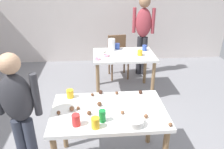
{
  "coord_description": "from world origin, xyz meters",
  "views": [
    {
      "loc": [
        -0.13,
        -2.11,
        2.06
      ],
      "look_at": [
        0.07,
        0.35,
        0.9
      ],
      "focal_mm": 35.07,
      "sensor_mm": 36.0,
      "label": 1
    }
  ],
  "objects_px": {
    "person_adult_far": "(143,29)",
    "mixing_bowl": "(134,122)",
    "dining_table_near": "(109,118)",
    "dining_table_far": "(124,60)",
    "soda_can": "(102,116)",
    "chair_far_table": "(118,54)",
    "pitcher_far": "(112,45)",
    "person_girl_near": "(19,109)"
  },
  "relations": [
    {
      "from": "person_adult_far",
      "to": "chair_far_table",
      "type": "bearing_deg",
      "value": -176.17
    },
    {
      "from": "soda_can",
      "to": "chair_far_table",
      "type": "bearing_deg",
      "value": 80.63
    },
    {
      "from": "person_adult_far",
      "to": "mixing_bowl",
      "type": "distance_m",
      "value": 2.81
    },
    {
      "from": "pitcher_far",
      "to": "person_adult_far",
      "type": "bearing_deg",
      "value": 37.96
    },
    {
      "from": "chair_far_table",
      "to": "person_girl_near",
      "type": "relative_size",
      "value": 0.61
    },
    {
      "from": "dining_table_far",
      "to": "pitcher_far",
      "type": "bearing_deg",
      "value": 131.63
    },
    {
      "from": "mixing_bowl",
      "to": "pitcher_far",
      "type": "distance_m",
      "value": 2.19
    },
    {
      "from": "dining_table_near",
      "to": "mixing_bowl",
      "type": "distance_m",
      "value": 0.37
    },
    {
      "from": "dining_table_near",
      "to": "dining_table_far",
      "type": "height_order",
      "value": "same"
    },
    {
      "from": "mixing_bowl",
      "to": "pitcher_far",
      "type": "height_order",
      "value": "pitcher_far"
    },
    {
      "from": "dining_table_far",
      "to": "chair_far_table",
      "type": "height_order",
      "value": "chair_far_table"
    },
    {
      "from": "dining_table_near",
      "to": "person_girl_near",
      "type": "distance_m",
      "value": 0.9
    },
    {
      "from": "mixing_bowl",
      "to": "soda_can",
      "type": "distance_m",
      "value": 0.31
    },
    {
      "from": "chair_far_table",
      "to": "mixing_bowl",
      "type": "xyz_separation_m",
      "value": [
        -0.13,
        -2.69,
        0.29
      ]
    },
    {
      "from": "person_adult_far",
      "to": "mixing_bowl",
      "type": "relative_size",
      "value": 9.28
    },
    {
      "from": "dining_table_near",
      "to": "chair_far_table",
      "type": "xyz_separation_m",
      "value": [
        0.36,
        2.43,
        -0.15
      ]
    },
    {
      "from": "dining_table_far",
      "to": "soda_can",
      "type": "xyz_separation_m",
      "value": [
        -0.46,
        -1.88,
        0.17
      ]
    },
    {
      "from": "chair_far_table",
      "to": "person_adult_far",
      "type": "xyz_separation_m",
      "value": [
        0.52,
        0.03,
        0.5
      ]
    },
    {
      "from": "person_adult_far",
      "to": "pitcher_far",
      "type": "distance_m",
      "value": 0.89
    },
    {
      "from": "dining_table_near",
      "to": "pitcher_far",
      "type": "height_order",
      "value": "pitcher_far"
    },
    {
      "from": "soda_can",
      "to": "dining_table_near",
      "type": "bearing_deg",
      "value": 68.03
    },
    {
      "from": "soda_can",
      "to": "pitcher_far",
      "type": "distance_m",
      "value": 2.12
    },
    {
      "from": "person_girl_near",
      "to": "pitcher_far",
      "type": "height_order",
      "value": "person_girl_near"
    },
    {
      "from": "soda_can",
      "to": "pitcher_far",
      "type": "height_order",
      "value": "pitcher_far"
    },
    {
      "from": "dining_table_far",
      "to": "chair_far_table",
      "type": "bearing_deg",
      "value": 92.18
    },
    {
      "from": "soda_can",
      "to": "pitcher_far",
      "type": "relative_size",
      "value": 0.56
    },
    {
      "from": "dining_table_near",
      "to": "person_adult_far",
      "type": "xyz_separation_m",
      "value": [
        0.88,
        2.46,
        0.35
      ]
    },
    {
      "from": "mixing_bowl",
      "to": "soda_can",
      "type": "xyz_separation_m",
      "value": [
        -0.3,
        0.08,
        0.03
      ]
    },
    {
      "from": "pitcher_far",
      "to": "soda_can",
      "type": "bearing_deg",
      "value": -97.05
    },
    {
      "from": "dining_table_far",
      "to": "soda_can",
      "type": "height_order",
      "value": "soda_can"
    },
    {
      "from": "dining_table_far",
      "to": "mixing_bowl",
      "type": "relative_size",
      "value": 6.03
    },
    {
      "from": "person_girl_near",
      "to": "dining_table_near",
      "type": "bearing_deg",
      "value": 4.27
    },
    {
      "from": "dining_table_far",
      "to": "person_girl_near",
      "type": "bearing_deg",
      "value": -125.61
    },
    {
      "from": "person_girl_near",
      "to": "soda_can",
      "type": "xyz_separation_m",
      "value": [
        0.81,
        -0.12,
        -0.04
      ]
    },
    {
      "from": "mixing_bowl",
      "to": "soda_can",
      "type": "height_order",
      "value": "soda_can"
    },
    {
      "from": "soda_can",
      "to": "person_adult_far",
      "type": "bearing_deg",
      "value": 70.22
    },
    {
      "from": "person_adult_far",
      "to": "dining_table_near",
      "type": "bearing_deg",
      "value": -109.62
    },
    {
      "from": "person_adult_far",
      "to": "pitcher_far",
      "type": "xyz_separation_m",
      "value": [
        -0.69,
        -0.54,
        -0.14
      ]
    },
    {
      "from": "chair_far_table",
      "to": "soda_can",
      "type": "height_order",
      "value": "soda_can"
    },
    {
      "from": "dining_table_near",
      "to": "chair_far_table",
      "type": "distance_m",
      "value": 2.46
    },
    {
      "from": "dining_table_near",
      "to": "dining_table_far",
      "type": "bearing_deg",
      "value": 77.26
    },
    {
      "from": "person_adult_far",
      "to": "mixing_bowl",
      "type": "xyz_separation_m",
      "value": [
        -0.65,
        -2.72,
        -0.22
      ]
    }
  ]
}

